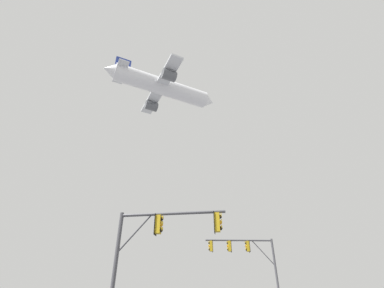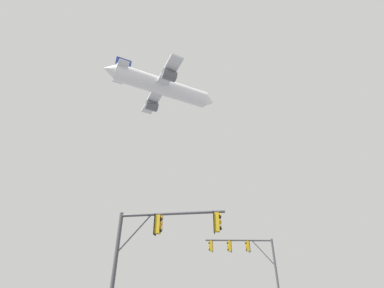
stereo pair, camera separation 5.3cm
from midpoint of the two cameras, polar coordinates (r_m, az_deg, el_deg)
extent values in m
cylinder|color=#4C4C51|center=(14.55, -16.32, -24.71)|extent=(0.20, 0.20, 5.64)
cylinder|color=#4C4C51|center=(14.17, -4.34, -14.59)|extent=(5.39, 0.84, 0.15)
cylinder|color=#4C4C51|center=(14.49, -12.21, -18.09)|extent=(1.68, 0.30, 1.88)
cube|color=gold|center=(13.72, 5.29, -16.31)|extent=(0.30, 0.35, 0.90)
cylinder|color=gold|center=(13.85, 5.19, -14.26)|extent=(0.05, 0.05, 0.12)
cube|color=black|center=(13.73, 4.68, -16.34)|extent=(0.08, 0.46, 1.04)
sphere|color=black|center=(13.78, 5.86, -15.18)|extent=(0.20, 0.20, 0.20)
cylinder|color=gold|center=(13.79, 6.12, -14.92)|extent=(0.07, 0.21, 0.21)
sphere|color=orange|center=(13.71, 5.92, -16.31)|extent=(0.20, 0.20, 0.20)
cylinder|color=gold|center=(13.72, 6.19, -16.05)|extent=(0.07, 0.21, 0.21)
sphere|color=black|center=(13.65, 5.98, -17.45)|extent=(0.20, 0.20, 0.20)
cylinder|color=gold|center=(13.66, 6.25, -17.19)|extent=(0.07, 0.21, 0.21)
cube|color=gold|center=(14.21, -7.32, -16.67)|extent=(0.30, 0.35, 0.90)
cylinder|color=gold|center=(14.33, -7.18, -14.69)|extent=(0.05, 0.05, 0.12)
cube|color=black|center=(14.25, -7.88, -16.67)|extent=(0.08, 0.46, 1.04)
sphere|color=black|center=(14.23, -6.66, -15.61)|extent=(0.20, 0.20, 0.20)
cylinder|color=gold|center=(14.23, -6.38, -15.38)|extent=(0.07, 0.21, 0.21)
sphere|color=orange|center=(14.17, -6.73, -16.71)|extent=(0.20, 0.20, 0.20)
cylinder|color=gold|center=(14.17, -6.45, -16.47)|extent=(0.07, 0.21, 0.21)
sphere|color=black|center=(14.11, -6.80, -17.82)|extent=(0.20, 0.20, 0.20)
cylinder|color=gold|center=(14.10, -6.52, -17.58)|extent=(0.07, 0.21, 0.21)
cylinder|color=#4C4C51|center=(27.30, 17.59, -25.56)|extent=(0.20, 0.20, 6.55)
cylinder|color=#4C4C51|center=(26.88, 9.87, -19.60)|extent=(6.21, 0.50, 0.15)
cylinder|color=#4C4C51|center=(27.22, 14.90, -21.51)|extent=(1.93, 0.19, 2.20)
cube|color=gold|center=(26.40, 4.02, -20.91)|extent=(0.28, 0.33, 0.90)
cylinder|color=gold|center=(26.48, 3.98, -19.82)|extent=(0.05, 0.05, 0.12)
cube|color=black|center=(26.41, 4.35, -20.90)|extent=(0.05, 0.46, 1.04)
sphere|color=black|center=(26.43, 3.67, -20.34)|extent=(0.20, 0.20, 0.20)
cylinder|color=gold|center=(26.43, 3.51, -20.21)|extent=(0.05, 0.21, 0.21)
sphere|color=orange|center=(26.38, 3.69, -20.94)|extent=(0.20, 0.20, 0.20)
cylinder|color=gold|center=(26.39, 3.53, -20.81)|extent=(0.05, 0.21, 0.21)
sphere|color=black|center=(26.34, 3.71, -21.54)|extent=(0.20, 0.20, 0.20)
cylinder|color=gold|center=(26.34, 3.55, -21.41)|extent=(0.05, 0.21, 0.21)
cube|color=gold|center=(26.63, 7.94, -20.79)|extent=(0.28, 0.33, 0.90)
cylinder|color=gold|center=(26.71, 7.86, -19.72)|extent=(0.05, 0.05, 0.12)
cube|color=black|center=(26.65, 8.26, -20.78)|extent=(0.05, 0.46, 1.04)
sphere|color=black|center=(26.65, 7.57, -20.24)|extent=(0.20, 0.20, 0.20)
cylinder|color=gold|center=(26.65, 7.41, -20.11)|extent=(0.05, 0.21, 0.21)
sphere|color=orange|center=(26.60, 7.61, -20.83)|extent=(0.20, 0.20, 0.20)
cylinder|color=gold|center=(26.60, 7.45, -20.71)|extent=(0.05, 0.21, 0.21)
sphere|color=black|center=(26.56, 7.65, -21.42)|extent=(0.20, 0.20, 0.20)
cylinder|color=gold|center=(26.56, 7.50, -21.30)|extent=(0.05, 0.21, 0.21)
cube|color=gold|center=(26.96, 11.76, -20.60)|extent=(0.28, 0.33, 0.90)
cylinder|color=gold|center=(27.04, 11.65, -19.53)|extent=(0.05, 0.05, 0.12)
cube|color=black|center=(26.99, 12.07, -20.58)|extent=(0.05, 0.46, 1.04)
sphere|color=black|center=(26.97, 11.38, -20.05)|extent=(0.20, 0.20, 0.20)
cylinder|color=gold|center=(26.97, 11.23, -19.93)|extent=(0.05, 0.21, 0.21)
sphere|color=orange|center=(26.93, 11.45, -20.64)|extent=(0.20, 0.20, 0.20)
cylinder|color=gold|center=(26.92, 11.29, -20.52)|extent=(0.05, 0.21, 0.21)
sphere|color=black|center=(26.88, 11.51, -21.22)|extent=(0.20, 0.20, 0.20)
cylinder|color=gold|center=(26.88, 11.35, -21.11)|extent=(0.05, 0.21, 0.21)
cylinder|color=white|center=(52.16, -6.37, 12.05)|extent=(17.46, 11.12, 3.20)
cone|color=white|center=(55.30, 3.48, 9.04)|extent=(3.35, 3.71, 3.04)
cone|color=white|center=(50.83, -17.23, 14.90)|extent=(3.03, 3.34, 2.72)
cube|color=silver|center=(51.73, -6.93, 11.81)|extent=(9.77, 16.11, 0.36)
cylinder|color=#595B60|center=(54.65, -8.73, 8.02)|extent=(2.96, 2.70, 1.80)
cylinder|color=#595B60|center=(47.76, -4.98, 14.42)|extent=(2.96, 2.70, 1.80)
cube|color=navy|center=(52.20, -14.60, 15.75)|extent=(2.60, 1.50, 3.80)
cube|color=silver|center=(51.15, -15.04, 14.63)|extent=(4.36, 6.16, 0.20)
camera|label=1|loc=(0.03, -90.06, 0.03)|focal=24.99mm
camera|label=2|loc=(0.03, 89.94, -0.03)|focal=24.99mm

